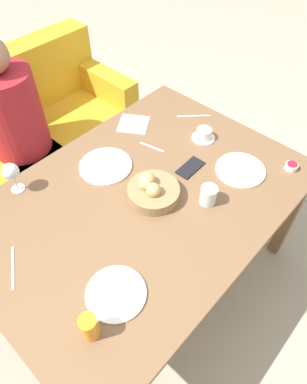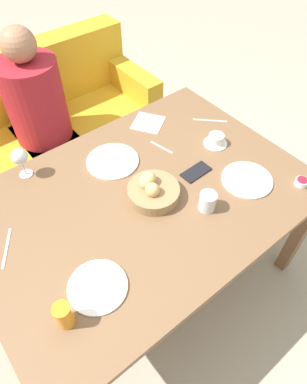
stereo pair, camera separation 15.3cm
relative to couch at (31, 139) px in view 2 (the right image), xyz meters
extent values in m
plane|color=#A89E89|center=(0.09, -1.24, -0.31)|extent=(10.00, 10.00, 0.00)
cube|color=brown|center=(0.09, -1.24, 0.42)|extent=(1.52, 1.08, 0.03)
cube|color=brown|center=(0.80, -1.73, 0.05)|extent=(0.06, 0.06, 0.71)
cube|color=brown|center=(0.80, -0.75, 0.05)|extent=(0.06, 0.06, 0.71)
cube|color=gold|center=(0.00, -0.05, -0.10)|extent=(1.83, 0.70, 0.42)
cube|color=gold|center=(0.00, 0.20, 0.33)|extent=(1.83, 0.20, 0.45)
cube|color=gold|center=(0.85, -0.05, 0.00)|extent=(0.14, 0.70, 0.62)
cube|color=#23232D|center=(0.07, -0.16, -0.10)|extent=(0.35, 0.48, 0.42)
cylinder|color=#A31E28|center=(0.07, -0.16, 0.37)|extent=(0.37, 0.37, 0.53)
sphere|color=#9E7051|center=(0.07, -0.16, 0.74)|extent=(0.20, 0.20, 0.20)
cylinder|color=#99754C|center=(0.13, -1.27, 0.46)|extent=(0.24, 0.24, 0.05)
sphere|color=tan|center=(0.11, -1.29, 0.51)|extent=(0.07, 0.07, 0.07)
sphere|color=tan|center=(0.14, -1.23, 0.51)|extent=(0.07, 0.07, 0.07)
sphere|color=tan|center=(0.11, -1.24, 0.51)|extent=(0.06, 0.06, 0.06)
cylinder|color=white|center=(-0.31, -1.49, 0.44)|extent=(0.22, 0.22, 0.01)
cylinder|color=white|center=(0.54, -1.47, 0.44)|extent=(0.24, 0.24, 0.01)
cylinder|color=white|center=(0.11, -0.97, 0.44)|extent=(0.26, 0.26, 0.01)
cylinder|color=orange|center=(-0.46, -1.53, 0.49)|extent=(0.06, 0.06, 0.11)
cylinder|color=silver|center=(0.27, -1.47, 0.48)|extent=(0.08, 0.08, 0.09)
cylinder|color=silver|center=(-0.26, -0.78, 0.44)|extent=(0.06, 0.06, 0.00)
cylinder|color=silver|center=(-0.26, -0.78, 0.48)|extent=(0.01, 0.01, 0.07)
sphere|color=silver|center=(-0.26, -0.78, 0.56)|extent=(0.08, 0.08, 0.08)
cylinder|color=white|center=(0.61, -1.19, 0.44)|extent=(0.12, 0.12, 0.01)
cylinder|color=white|center=(0.61, -1.19, 0.47)|extent=(0.08, 0.08, 0.05)
cylinder|color=white|center=(0.72, -1.65, 0.45)|extent=(0.06, 0.06, 0.03)
cylinder|color=#A3192D|center=(0.72, -1.65, 0.47)|extent=(0.05, 0.05, 0.00)
cube|color=#B7B7BC|center=(-0.51, -1.12, 0.44)|extent=(0.11, 0.17, 0.00)
cube|color=#B7B7BC|center=(0.73, -1.04, 0.44)|extent=(0.14, 0.14, 0.00)
cube|color=#B7B7BC|center=(0.37, -1.04, 0.44)|extent=(0.04, 0.14, 0.00)
cube|color=white|center=(0.44, -0.83, 0.44)|extent=(0.22, 0.22, 0.00)
cube|color=black|center=(0.38, -1.28, 0.44)|extent=(0.15, 0.08, 0.01)
camera|label=1|loc=(-0.61, -1.95, 1.63)|focal=32.00mm
camera|label=2|loc=(-0.50, -2.06, 1.63)|focal=32.00mm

